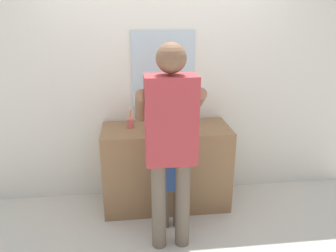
# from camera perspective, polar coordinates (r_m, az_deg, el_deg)

# --- Properties ---
(ground_plane) EXTENTS (14.00, 14.00, 0.00)m
(ground_plane) POSITION_cam_1_polar(r_m,az_deg,el_deg) (3.45, 0.30, -15.76)
(ground_plane) COLOR silver
(back_wall) EXTENTS (4.40, 0.10, 2.70)m
(back_wall) POSITION_cam_1_polar(r_m,az_deg,el_deg) (3.49, -0.91, 8.92)
(back_wall) COLOR silver
(back_wall) RESTS_ON ground
(vanity_cabinet) EXTENTS (1.29, 0.54, 0.87)m
(vanity_cabinet) POSITION_cam_1_polar(r_m,az_deg,el_deg) (3.48, -0.29, -7.08)
(vanity_cabinet) COLOR olive
(vanity_cabinet) RESTS_ON ground
(sink_basin) EXTENTS (0.39, 0.39, 0.11)m
(sink_basin) POSITION_cam_1_polar(r_m,az_deg,el_deg) (3.28, -0.27, 0.47)
(sink_basin) COLOR white
(sink_basin) RESTS_ON vanity_cabinet
(faucet) EXTENTS (0.18, 0.14, 0.18)m
(faucet) POSITION_cam_1_polar(r_m,az_deg,el_deg) (3.49, -0.70, 2.08)
(faucet) COLOR #B7BABF
(faucet) RESTS_ON vanity_cabinet
(toothbrush_cup) EXTENTS (0.07, 0.07, 0.21)m
(toothbrush_cup) POSITION_cam_1_polar(r_m,az_deg,el_deg) (3.33, -6.54, 0.55)
(toothbrush_cup) COLOR #D86666
(toothbrush_cup) RESTS_ON vanity_cabinet
(soap_bottle) EXTENTS (0.06, 0.06, 0.17)m
(soap_bottle) POSITION_cam_1_polar(r_m,az_deg,el_deg) (3.37, 4.39, 1.13)
(soap_bottle) COLOR #B27FC6
(soap_bottle) RESTS_ON vanity_cabinet
(child_toddler) EXTENTS (0.28, 0.28, 0.90)m
(child_toddler) POSITION_cam_1_polar(r_m,az_deg,el_deg) (3.08, 0.55, -8.61)
(child_toddler) COLOR #6B5B4C
(child_toddler) RESTS_ON ground
(adult_parent) EXTENTS (0.55, 0.57, 1.77)m
(adult_parent) POSITION_cam_1_polar(r_m,az_deg,el_deg) (2.63, 0.46, -1.15)
(adult_parent) COLOR #6B5B4C
(adult_parent) RESTS_ON ground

